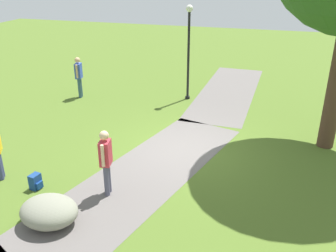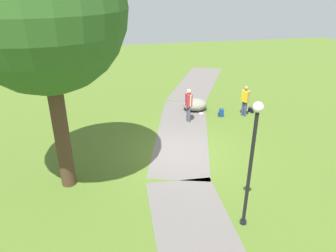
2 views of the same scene
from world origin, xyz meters
name	(u,v)px [view 1 (image 1 of 2)]	position (x,y,z in m)	size (l,w,h in m)	color
ground_plane	(184,148)	(0.00, 0.00, 0.00)	(48.00, 48.00, 0.00)	#4C6624
footpath_segment_near	(228,91)	(-6.00, 0.53, 0.00)	(8.07, 2.60, 0.01)	#625C59
footpath_segment_mid	(144,174)	(1.85, -0.67, 0.00)	(8.33, 4.39, 0.01)	#625C59
lamp_post	(189,43)	(-4.50, -1.00, 2.36)	(0.28, 0.28, 3.85)	black
lawn_boulder	(49,211)	(4.37, -1.97, 0.31)	(1.11, 1.34, 0.62)	gray
man_near_boulder	(106,158)	(2.95, -1.23, 1.00)	(0.51, 0.30, 1.72)	#4E4E62
passerby_on_path	(79,74)	(-3.39, -5.49, 1.01)	(0.51, 0.31, 1.74)	#304D5F
backpack_by_boulder	(36,182)	(3.27, -3.10, 0.19)	(0.31, 0.29, 0.40)	navy
frisbee_on_grass	(57,206)	(3.79, -2.17, 0.01)	(0.24, 0.24, 0.02)	white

